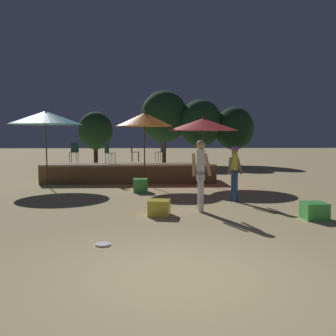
# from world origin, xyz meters

# --- Properties ---
(ground_plane) EXTENTS (120.00, 120.00, 0.00)m
(ground_plane) POSITION_xyz_m (0.00, 0.00, 0.00)
(ground_plane) COLOR tan
(wooden_deck) EXTENTS (7.38, 2.25, 0.82)m
(wooden_deck) POSITION_xyz_m (-1.42, 11.47, 0.37)
(wooden_deck) COLOR brown
(wooden_deck) RESTS_ON ground
(patio_umbrella_0) EXTENTS (2.29, 2.29, 3.00)m
(patio_umbrella_0) POSITION_xyz_m (-0.73, 9.97, 2.66)
(patio_umbrella_0) COLOR brown
(patio_umbrella_0) RESTS_ON ground
(patio_umbrella_1) EXTENTS (2.86, 2.86, 2.80)m
(patio_umbrella_1) POSITION_xyz_m (1.65, 10.19, 2.47)
(patio_umbrella_1) COLOR brown
(patio_umbrella_1) RESTS_ON ground
(patio_umbrella_2) EXTENTS (2.89, 2.89, 3.07)m
(patio_umbrella_2) POSITION_xyz_m (-4.65, 9.99, 2.72)
(patio_umbrella_2) COLOR brown
(patio_umbrella_2) RESTS_ON ground
(cube_seat_0) EXTENTS (0.53, 0.53, 0.47)m
(cube_seat_0) POSITION_xyz_m (-0.85, 8.21, 0.24)
(cube_seat_0) COLOR #4CC651
(cube_seat_0) RESTS_ON ground
(cube_seat_1) EXTENTS (0.55, 0.55, 0.40)m
(cube_seat_1) POSITION_xyz_m (3.47, 3.57, 0.20)
(cube_seat_1) COLOR #4CC651
(cube_seat_1) RESTS_ON ground
(cube_seat_2) EXTENTS (0.60, 0.60, 0.39)m
(cube_seat_2) POSITION_xyz_m (-0.25, 4.17, 0.19)
(cube_seat_2) COLOR yellow
(cube_seat_2) RESTS_ON ground
(person_1) EXTENTS (0.52, 0.31, 1.88)m
(person_1) POSITION_xyz_m (0.85, 4.57, 1.06)
(person_1) COLOR white
(person_1) RESTS_ON ground
(person_4) EXTENTS (0.50, 0.29, 1.67)m
(person_4) POSITION_xyz_m (2.08, 6.10, 0.93)
(person_4) COLOR #2D4C7F
(person_4) RESTS_ON ground
(bistro_chair_0) EXTENTS (0.46, 0.46, 0.90)m
(bistro_chair_0) POSITION_xyz_m (-0.00, 12.14, 1.37)
(bistro_chair_0) COLOR #47474C
(bistro_chair_0) RESTS_ON wooden_deck
(bistro_chair_1) EXTENTS (0.46, 0.46, 0.90)m
(bistro_chair_1) POSITION_xyz_m (-3.93, 11.86, 1.37)
(bistro_chair_1) COLOR #1E4C47
(bistro_chair_1) RESTS_ON wooden_deck
(bistro_chair_2) EXTENTS (0.40, 0.40, 0.90)m
(bistro_chair_2) POSITION_xyz_m (-1.29, 12.11, 1.37)
(bistro_chair_2) COLOR #47474C
(bistro_chair_2) RESTS_ON wooden_deck
(bistro_chair_3) EXTENTS (0.48, 0.47, 0.90)m
(bistro_chair_3) POSITION_xyz_m (-2.29, 10.93, 1.37)
(bistro_chair_3) COLOR #1E4C47
(bistro_chair_3) RESTS_ON wooden_deck
(frisbee_disc) EXTENTS (0.28, 0.28, 0.03)m
(frisbee_disc) POSITION_xyz_m (-1.32, 1.58, 0.02)
(frisbee_disc) COLOR white
(frisbee_disc) RESTS_ON ground
(background_tree_0) EXTENTS (2.73, 2.73, 4.06)m
(background_tree_0) POSITION_xyz_m (5.37, 21.19, 2.55)
(background_tree_0) COLOR #3D2B1C
(background_tree_0) RESTS_ON ground
(background_tree_1) EXTENTS (3.37, 3.37, 5.27)m
(background_tree_1) POSITION_xyz_m (0.43, 21.90, 3.40)
(background_tree_1) COLOR #3D2B1C
(background_tree_1) RESTS_ON ground
(background_tree_2) EXTENTS (3.03, 3.03, 4.59)m
(background_tree_2) POSITION_xyz_m (2.99, 21.29, 2.91)
(background_tree_2) COLOR #3D2B1C
(background_tree_2) RESTS_ON ground
(background_tree_3) EXTENTS (2.28, 2.28, 3.63)m
(background_tree_3) POSITION_xyz_m (-4.20, 20.06, 2.37)
(background_tree_3) COLOR #3D2B1C
(background_tree_3) RESTS_ON ground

